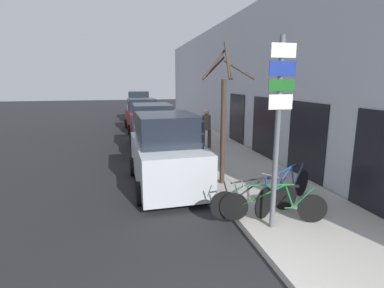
# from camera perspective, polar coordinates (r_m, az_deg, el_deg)

# --- Properties ---
(ground_plane) EXTENTS (80.00, 80.00, 0.00)m
(ground_plane) POSITION_cam_1_polar(r_m,az_deg,el_deg) (14.50, -6.99, -0.97)
(ground_plane) COLOR black
(sidewalk_curb) EXTENTS (3.20, 32.00, 0.15)m
(sidewalk_curb) POSITION_cam_1_polar(r_m,az_deg,el_deg) (17.63, 0.47, 1.66)
(sidewalk_curb) COLOR #ADA89E
(sidewalk_curb) RESTS_ON ground
(building_facade) EXTENTS (0.23, 32.00, 6.50)m
(building_facade) POSITION_cam_1_polar(r_m,az_deg,el_deg) (17.74, 6.19, 11.88)
(building_facade) COLOR #B2B7C1
(building_facade) RESTS_ON ground
(signpost) EXTENTS (0.55, 0.13, 3.91)m
(signpost) POSITION_cam_1_polar(r_m,az_deg,el_deg) (6.20, 16.03, 3.37)
(signpost) COLOR #595B60
(signpost) RESTS_ON sidewalk_curb
(bicycle_0) EXTENTS (2.26, 0.76, 0.88)m
(bicycle_0) POSITION_cam_1_polar(r_m,az_deg,el_deg) (6.95, 15.17, -11.17)
(bicycle_0) COLOR black
(bicycle_0) RESTS_ON sidewalk_curb
(bicycle_1) EXTENTS (2.24, 0.44, 0.89)m
(bicycle_1) POSITION_cam_1_polar(r_m,az_deg,el_deg) (7.22, 11.98, -10.12)
(bicycle_1) COLOR black
(bicycle_1) RESTS_ON sidewalk_curb
(bicycle_2) EXTENTS (2.23, 1.45, 0.99)m
(bicycle_2) POSITION_cam_1_polar(r_m,az_deg,el_deg) (7.84, 17.25, -8.32)
(bicycle_2) COLOR black
(bicycle_2) RESTS_ON sidewalk_curb
(parked_car_0) EXTENTS (2.19, 4.22, 2.26)m
(parked_car_0) POSITION_cam_1_polar(r_m,az_deg,el_deg) (9.18, -4.91, -1.90)
(parked_car_0) COLOR #B2B7BC
(parked_car_0) RESTS_ON ground
(parked_car_1) EXTENTS (2.11, 4.50, 2.17)m
(parked_car_1) POSITION_cam_1_polar(r_m,az_deg,el_deg) (14.25, -7.58, 2.87)
(parked_car_1) COLOR black
(parked_car_1) RESTS_ON ground
(parked_car_2) EXTENTS (2.28, 4.27, 2.10)m
(parked_car_2) POSITION_cam_1_polar(r_m,az_deg,el_deg) (19.99, -9.49, 5.26)
(parked_car_2) COLOR maroon
(parked_car_2) RESTS_ON ground
(parked_car_3) EXTENTS (2.17, 4.44, 2.37)m
(parked_car_3) POSITION_cam_1_polar(r_m,az_deg,el_deg) (25.65, -10.03, 6.94)
(parked_car_3) COLOR silver
(parked_car_3) RESTS_ON ground
(pedestrian_near) EXTENTS (0.47, 0.39, 1.77)m
(pedestrian_near) POSITION_cam_1_polar(r_m,az_deg,el_deg) (13.78, 2.75, 3.41)
(pedestrian_near) COLOR #4C3D2D
(pedestrian_near) RESTS_ON sidewalk_curb
(street_tree) EXTENTS (1.56, 1.69, 4.15)m
(street_tree) POSITION_cam_1_polar(r_m,az_deg,el_deg) (8.83, 5.95, 4.94)
(street_tree) COLOR #3D2D23
(street_tree) RESTS_ON sidewalk_curb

